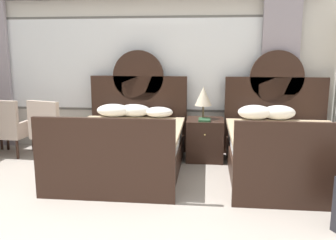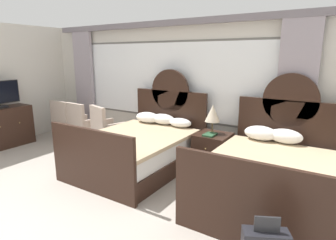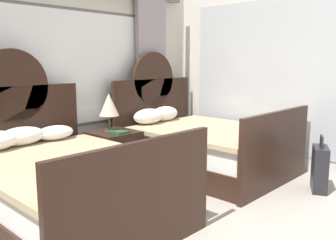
{
  "view_description": "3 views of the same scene",
  "coord_description": "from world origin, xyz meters",
  "px_view_note": "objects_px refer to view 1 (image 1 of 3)",
  "views": [
    {
      "loc": [
        1.31,
        -2.19,
        1.72
      ],
      "look_at": [
        0.83,
        2.27,
        0.85
      ],
      "focal_mm": 38.56,
      "sensor_mm": 36.0,
      "label": 1
    },
    {
      "loc": [
        3.16,
        -0.98,
        2.0
      ],
      "look_at": [
        0.79,
        2.74,
        0.98
      ],
      "focal_mm": 29.89,
      "sensor_mm": 36.0,
      "label": 2
    },
    {
      "loc": [
        -1.65,
        -0.36,
        1.59
      ],
      "look_at": [
        1.32,
        2.45,
        0.91
      ],
      "focal_mm": 38.67,
      "sensor_mm": 36.0,
      "label": 3
    }
  ],
  "objects_px": {
    "bed_near_window": "(126,144)",
    "bed_near_mirror": "(286,149)",
    "nightstand_between_beds": "(205,139)",
    "armchair_by_window_centre": "(8,127)",
    "book_on_nightstand": "(204,120)",
    "armchair_by_window_left": "(51,128)",
    "table_lamp_on_nightstand": "(203,97)"
  },
  "relations": [
    {
      "from": "bed_near_window",
      "to": "book_on_nightstand",
      "type": "distance_m",
      "value": 1.27
    },
    {
      "from": "table_lamp_on_nightstand",
      "to": "book_on_nightstand",
      "type": "xyz_separation_m",
      "value": [
        0.02,
        -0.15,
        -0.34
      ]
    },
    {
      "from": "nightstand_between_beds",
      "to": "table_lamp_on_nightstand",
      "type": "relative_size",
      "value": 1.27
    },
    {
      "from": "bed_near_mirror",
      "to": "armchair_by_window_centre",
      "type": "bearing_deg",
      "value": 173.6
    },
    {
      "from": "nightstand_between_beds",
      "to": "table_lamp_on_nightstand",
      "type": "height_order",
      "value": "table_lamp_on_nightstand"
    },
    {
      "from": "bed_near_window",
      "to": "nightstand_between_beds",
      "type": "relative_size",
      "value": 3.42
    },
    {
      "from": "nightstand_between_beds",
      "to": "armchair_by_window_left",
      "type": "bearing_deg",
      "value": -176.76
    },
    {
      "from": "bed_near_mirror",
      "to": "nightstand_between_beds",
      "type": "bearing_deg",
      "value": 150.8
    },
    {
      "from": "bed_near_window",
      "to": "book_on_nightstand",
      "type": "xyz_separation_m",
      "value": [
        1.13,
        0.51,
        0.29
      ]
    },
    {
      "from": "armchair_by_window_centre",
      "to": "armchair_by_window_left",
      "type": "bearing_deg",
      "value": 0.29
    },
    {
      "from": "bed_near_window",
      "to": "armchair_by_window_centre",
      "type": "relative_size",
      "value": 2.36
    },
    {
      "from": "nightstand_between_beds",
      "to": "table_lamp_on_nightstand",
      "type": "xyz_separation_m",
      "value": [
        -0.04,
        0.03,
        0.68
      ]
    },
    {
      "from": "table_lamp_on_nightstand",
      "to": "book_on_nightstand",
      "type": "relative_size",
      "value": 1.97
    },
    {
      "from": "armchair_by_window_left",
      "to": "armchair_by_window_centre",
      "type": "height_order",
      "value": "same"
    },
    {
      "from": "bed_near_mirror",
      "to": "table_lamp_on_nightstand",
      "type": "xyz_separation_m",
      "value": [
        -1.17,
        0.67,
        0.64
      ]
    },
    {
      "from": "bed_near_window",
      "to": "bed_near_mirror",
      "type": "height_order",
      "value": "same"
    },
    {
      "from": "bed_near_mirror",
      "to": "nightstand_between_beds",
      "type": "relative_size",
      "value": 3.42
    },
    {
      "from": "bed_near_window",
      "to": "table_lamp_on_nightstand",
      "type": "xyz_separation_m",
      "value": [
        1.1,
        0.66,
        0.63
      ]
    },
    {
      "from": "armchair_by_window_centre",
      "to": "table_lamp_on_nightstand",
      "type": "bearing_deg",
      "value": 3.2
    },
    {
      "from": "bed_near_mirror",
      "to": "book_on_nightstand",
      "type": "bearing_deg",
      "value": 155.66
    },
    {
      "from": "armchair_by_window_left",
      "to": "bed_near_mirror",
      "type": "bearing_deg",
      "value": -7.75
    },
    {
      "from": "nightstand_between_beds",
      "to": "armchair_by_window_centre",
      "type": "distance_m",
      "value": 3.23
    },
    {
      "from": "bed_near_mirror",
      "to": "armchair_by_window_left",
      "type": "bearing_deg",
      "value": 172.25
    },
    {
      "from": "bed_near_window",
      "to": "armchair_by_window_left",
      "type": "xyz_separation_m",
      "value": [
        -1.34,
        0.49,
        0.11
      ]
    },
    {
      "from": "armchair_by_window_centre",
      "to": "nightstand_between_beds",
      "type": "bearing_deg",
      "value": 2.56
    },
    {
      "from": "table_lamp_on_nightstand",
      "to": "armchair_by_window_centre",
      "type": "distance_m",
      "value": 3.24
    },
    {
      "from": "bed_near_mirror",
      "to": "armchair_by_window_centre",
      "type": "xyz_separation_m",
      "value": [
        -4.36,
        0.49,
        0.11
      ]
    },
    {
      "from": "armchair_by_window_left",
      "to": "armchair_by_window_centre",
      "type": "distance_m",
      "value": 0.74
    },
    {
      "from": "bed_near_window",
      "to": "book_on_nightstand",
      "type": "bearing_deg",
      "value": 24.33
    },
    {
      "from": "nightstand_between_beds",
      "to": "book_on_nightstand",
      "type": "bearing_deg",
      "value": -95.99
    },
    {
      "from": "bed_near_mirror",
      "to": "book_on_nightstand",
      "type": "distance_m",
      "value": 1.29
    },
    {
      "from": "book_on_nightstand",
      "to": "armchair_by_window_left",
      "type": "height_order",
      "value": "armchair_by_window_left"
    }
  ]
}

